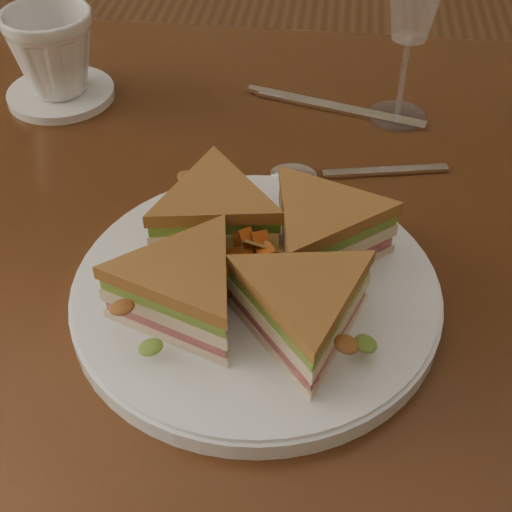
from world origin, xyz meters
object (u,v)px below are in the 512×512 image
object	(u,v)px
plate	(256,293)
knife	(328,106)
coffee_cup	(53,52)
table	(223,282)
sandwich_wedges	(256,261)
spoon	(316,174)
saucer	(61,94)

from	to	relation	value
plate	knife	size ratio (longest dim) A/B	1.45
coffee_cup	table	bearing A→B (deg)	-64.16
sandwich_wedges	knife	xyz separation A→B (m)	(0.05, 0.32, -0.04)
spoon	saucer	size ratio (longest dim) A/B	1.46
spoon	knife	size ratio (longest dim) A/B	0.86
coffee_cup	plate	bearing A→B (deg)	-72.23
table	coffee_cup	bearing A→B (deg)	139.69
coffee_cup	sandwich_wedges	bearing A→B (deg)	-72.23
spoon	saucer	xyz separation A→B (m)	(-0.31, 0.12, 0.00)
saucer	sandwich_wedges	bearing A→B (deg)	-48.38
sandwich_wedges	knife	world-z (taller)	sandwich_wedges
spoon	knife	bearing A→B (deg)	75.41
saucer	table	bearing A→B (deg)	-40.31
sandwich_wedges	spoon	size ratio (longest dim) A/B	1.55
spoon	saucer	bearing A→B (deg)	146.31
sandwich_wedges	saucer	xyz separation A→B (m)	(-0.27, 0.30, -0.04)
saucer	coffee_cup	world-z (taller)	coffee_cup
spoon	knife	world-z (taller)	spoon
plate	saucer	bearing A→B (deg)	131.62
sandwich_wedges	knife	size ratio (longest dim) A/B	1.33
knife	coffee_cup	xyz separation A→B (m)	(-0.31, -0.01, 0.06)
table	plate	xyz separation A→B (m)	(0.05, -0.12, 0.11)
sandwich_wedges	spoon	xyz separation A→B (m)	(0.04, 0.18, -0.04)
plate	sandwich_wedges	xyz separation A→B (m)	(0.00, 0.00, 0.04)
table	sandwich_wedges	xyz separation A→B (m)	(0.05, -0.12, 0.14)
plate	saucer	xyz separation A→B (m)	(-0.27, 0.30, -0.00)
coffee_cup	knife	bearing A→B (deg)	-21.26
saucer	coffee_cup	distance (m)	0.05
sandwich_wedges	saucer	size ratio (longest dim) A/B	2.25
knife	coffee_cup	size ratio (longest dim) A/B	2.06
sandwich_wedges	coffee_cup	world-z (taller)	coffee_cup
plate	sandwich_wedges	distance (m)	0.04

